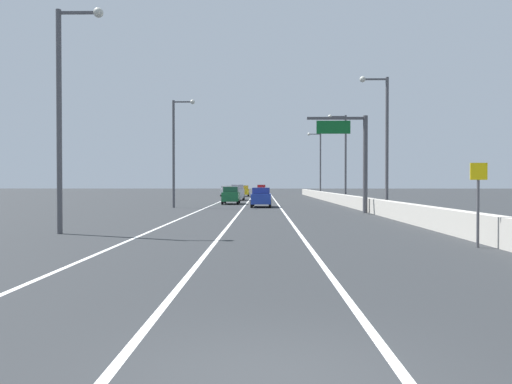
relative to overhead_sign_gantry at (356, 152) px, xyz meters
name	(u,v)px	position (x,y,z in m)	size (l,w,h in m)	color
ground_plane	(264,200)	(-7.00, 30.51, -4.73)	(320.00, 320.00, 0.00)	#26282B
lane_stripe_left	(218,202)	(-12.50, 21.51, -4.73)	(0.16, 130.00, 0.00)	silver
lane_stripe_center	(247,202)	(-9.00, 21.51, -4.73)	(0.16, 130.00, 0.00)	silver
lane_stripe_right	(277,202)	(-5.50, 21.51, -4.73)	(0.16, 130.00, 0.00)	silver
jersey_barrier_right	(357,203)	(1.34, 6.51, -4.18)	(0.60, 120.00, 1.10)	#B2ADA3
overhead_sign_gantry	(356,152)	(0.00, 0.00, 0.00)	(4.68, 0.36, 7.50)	#47474C
speed_advisory_sign	(478,198)	(0.44, -21.26, -2.96)	(0.60, 0.11, 3.00)	#4C4C51
lamp_post_right_second	(383,135)	(1.71, -1.77, 1.10)	(2.14, 0.44, 10.14)	#4C4C51
lamp_post_right_third	(343,152)	(2.05, 18.97, 1.10)	(2.14, 0.44, 10.14)	#4C4C51
lamp_post_right_fourth	(319,161)	(1.53, 39.70, 1.10)	(2.14, 0.44, 10.14)	#4C4C51
lamp_post_left_near	(65,105)	(-16.08, -16.51, 1.10)	(2.14, 0.44, 10.14)	#4C4C51
lamp_post_left_mid	(176,146)	(-15.29, 8.38, 1.10)	(2.14, 0.44, 10.14)	#4C4C51
car_silver_0	(238,192)	(-10.59, 29.86, -3.68)	(1.87, 4.79, 2.11)	#B7B7BC
car_green_1	(231,195)	(-10.67, 16.78, -3.77)	(1.85, 4.78, 1.92)	#196033
car_blue_2	(261,197)	(-7.31, 9.58, -3.79)	(2.01, 4.58, 1.88)	#1E389E
car_white_3	(226,191)	(-13.63, 50.87, -3.79)	(1.91, 4.31, 1.87)	white
car_red_4	(261,190)	(-7.41, 58.58, -3.72)	(1.86, 4.36, 2.03)	red
car_yellow_5	(244,191)	(-10.49, 50.37, -3.76)	(1.80, 4.46, 1.93)	gold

